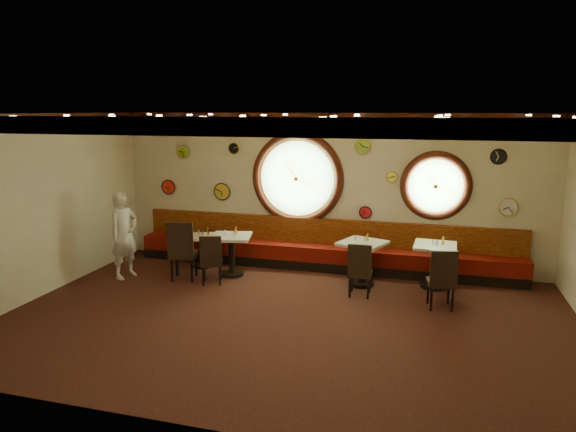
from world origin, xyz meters
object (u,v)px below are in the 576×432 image
object	(u,v)px
condiment_b_pepper	(234,234)
condiment_c_bottle	(367,237)
chair_d	(442,275)
condiment_c_pepper	(365,240)
waiter	(124,235)
condiment_d_bottle	(443,240)
condiment_c_salt	(355,238)
chair_a	(182,247)
table_a	(202,247)
table_c	(362,258)
condiment_d_pepper	(437,243)
table_d	(434,260)
condiment_b_bottle	(236,231)
table_b	(232,250)
condiment_a_pepper	(203,234)
chair_b	(211,257)
condiment_a_salt	(199,232)
condiment_a_bottle	(208,231)
condiment_d_salt	(433,242)
chair_c	(360,267)
condiment_b_salt	(225,232)

from	to	relation	value
condiment_b_pepper	condiment_c_bottle	world-z (taller)	condiment_c_bottle
chair_d	condiment_c_pepper	distance (m)	1.63
waiter	condiment_d_bottle	bearing A→B (deg)	-63.51
condiment_c_salt	condiment_c_pepper	distance (m)	0.24
chair_a	waiter	xyz separation A→B (m)	(-1.19, -0.10, 0.19)
table_a	table_c	distance (m)	3.41
table_a	condiment_d_pepper	size ratio (longest dim) A/B	8.54
table_d	condiment_c_salt	world-z (taller)	condiment_c_salt
table_d	condiment_b_bottle	distance (m)	3.85
table_b	chair_d	xyz separation A→B (m)	(4.02, -0.77, 0.07)
chair_a	condiment_d_pepper	distance (m)	4.79
condiment_c_salt	condiment_a_pepper	xyz separation A→B (m)	(-3.21, 0.13, -0.16)
table_b	condiment_b_pepper	world-z (taller)	condiment_b_pepper
table_d	chair_b	xyz separation A→B (m)	(-4.06, -0.96, 0.03)
table_a	condiment_c_bottle	bearing A→B (deg)	-2.26
condiment_a_salt	condiment_c_salt	size ratio (longest dim) A/B	1.27
condiment_a_pepper	chair_d	bearing A→B (deg)	-12.78
condiment_b_pepper	condiment_a_bottle	world-z (taller)	condiment_b_pepper
chair_b	condiment_a_bottle	world-z (taller)	chair_b
table_a	condiment_a_pepper	bearing A→B (deg)	-33.90
waiter	condiment_c_bottle	bearing A→B (deg)	-62.67
condiment_a_salt	condiment_c_bottle	bearing A→B (deg)	-3.48
table_d	condiment_c_pepper	bearing A→B (deg)	-167.50
condiment_a_salt	chair_d	bearing A→B (deg)	-13.66
chair_a	chair_b	bearing A→B (deg)	-18.71
chair_b	condiment_d_salt	size ratio (longest dim) A/B	6.57
table_c	condiment_a_salt	xyz separation A→B (m)	(-3.49, 0.31, 0.21)
chair_b	waiter	distance (m)	1.84
condiment_b_bottle	condiment_d_bottle	world-z (taller)	condiment_b_bottle
table_b	condiment_a_bottle	world-z (taller)	condiment_a_bottle
condiment_d_pepper	condiment_b_bottle	xyz separation A→B (m)	(-3.85, -0.17, 0.03)
condiment_d_bottle	table_a	bearing A→B (deg)	-179.63
chair_b	condiment_a_bottle	size ratio (longest dim) A/B	3.58
table_a	condiment_a_bottle	size ratio (longest dim) A/B	4.91
chair_d	condiment_d_salt	xyz separation A→B (m)	(-0.17, 1.12, 0.28)
table_b	table_d	bearing A→B (deg)	4.76
condiment_a_salt	condiment_d_bottle	xyz separation A→B (m)	(4.93, -0.05, 0.17)
table_a	chair_a	xyz separation A→B (m)	(0.02, -0.91, 0.24)
chair_c	condiment_b_pepper	bearing A→B (deg)	167.48
condiment_b_bottle	condiment_d_bottle	size ratio (longest dim) A/B	1.13
chair_a	condiment_b_salt	size ratio (longest dim) A/B	7.86
table_c	condiment_b_pepper	distance (m)	2.53
condiment_a_bottle	waiter	world-z (taller)	waiter
condiment_c_salt	table_b	bearing A→B (deg)	-175.76
condiment_d_salt	condiment_d_bottle	bearing A→B (deg)	7.36
condiment_b_salt	condiment_a_bottle	distance (m)	0.70
condiment_c_bottle	condiment_d_bottle	size ratio (longest dim) A/B	1.05
condiment_c_salt	chair_a	bearing A→B (deg)	-166.93
condiment_c_pepper	chair_b	bearing A→B (deg)	-166.40
table_c	chair_d	world-z (taller)	chair_d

